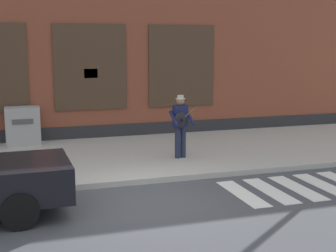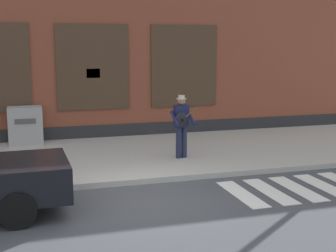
# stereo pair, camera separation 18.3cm
# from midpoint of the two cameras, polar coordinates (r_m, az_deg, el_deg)

# --- Properties ---
(ground_plane) EXTENTS (160.00, 160.00, 0.00)m
(ground_plane) POSITION_cam_midpoint_polar(r_m,az_deg,el_deg) (9.77, -4.03, -9.20)
(ground_plane) COLOR #424449
(sidewalk) EXTENTS (28.00, 5.30, 0.14)m
(sidewalk) POSITION_cam_midpoint_polar(r_m,az_deg,el_deg) (13.32, -7.89, -3.80)
(sidewalk) COLOR #ADAAA3
(sidewalk) RESTS_ON ground
(building_backdrop) EXTENTS (28.00, 4.06, 8.36)m
(building_backdrop) POSITION_cam_midpoint_polar(r_m,az_deg,el_deg) (17.58, -10.86, 12.86)
(building_backdrop) COLOR brown
(building_backdrop) RESTS_ON ground
(crosswalk) EXTENTS (5.20, 1.90, 0.01)m
(crosswalk) POSITION_cam_midpoint_polar(r_m,az_deg,el_deg) (11.58, 19.31, -6.67)
(crosswalk) COLOR silver
(crosswalk) RESTS_ON ground
(busker) EXTENTS (0.74, 0.57, 1.72)m
(busker) POSITION_cam_midpoint_polar(r_m,az_deg,el_deg) (12.66, 1.13, 0.41)
(busker) COLOR #1E233D
(busker) RESTS_ON sidewalk
(utility_box) EXTENTS (1.03, 0.65, 1.17)m
(utility_box) POSITION_cam_midpoint_polar(r_m,az_deg,el_deg) (15.17, -17.59, 0.02)
(utility_box) COLOR #9E9E9E
(utility_box) RESTS_ON sidewalk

